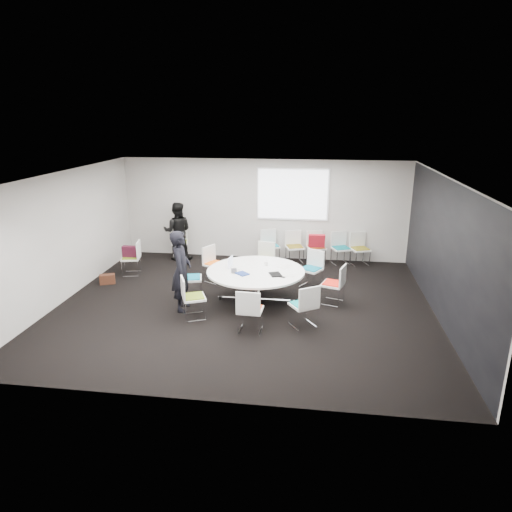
# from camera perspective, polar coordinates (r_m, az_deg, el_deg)

# --- Properties ---
(room_shell) EXTENTS (8.08, 7.08, 2.88)m
(room_shell) POSITION_cam_1_polar(r_m,az_deg,el_deg) (9.49, -0.96, 1.62)
(room_shell) COLOR black
(room_shell) RESTS_ON ground
(conference_table) EXTENTS (2.12, 2.12, 0.73)m
(conference_table) POSITION_cam_1_polar(r_m,az_deg,el_deg) (9.95, -0.03, -2.89)
(conference_table) COLOR silver
(conference_table) RESTS_ON ground
(projection_screen) EXTENTS (1.90, 0.03, 1.35)m
(projection_screen) POSITION_cam_1_polar(r_m,az_deg,el_deg) (12.68, 4.60, 7.67)
(projection_screen) COLOR white
(projection_screen) RESTS_ON room_shell
(chair_ring_a) EXTENTS (0.57, 0.58, 0.88)m
(chair_ring_a) POSITION_cam_1_polar(r_m,az_deg,el_deg) (10.09, 9.60, -4.39)
(chair_ring_a) COLOR silver
(chair_ring_a) RESTS_ON ground
(chair_ring_b) EXTENTS (0.62, 0.62, 0.88)m
(chair_ring_b) POSITION_cam_1_polar(r_m,az_deg,el_deg) (10.96, 6.88, -2.50)
(chair_ring_b) COLOR silver
(chair_ring_b) RESTS_ON ground
(chair_ring_c) EXTENTS (0.56, 0.55, 0.88)m
(chair_ring_c) POSITION_cam_1_polar(r_m,az_deg,el_deg) (11.54, 0.97, -1.33)
(chair_ring_c) COLOR silver
(chair_ring_c) RESTS_ON ground
(chair_ring_d) EXTENTS (0.62, 0.62, 0.88)m
(chair_ring_d) POSITION_cam_1_polar(r_m,az_deg,el_deg) (11.28, -5.13, -1.85)
(chair_ring_d) COLOR silver
(chair_ring_d) RESTS_ON ground
(chair_ring_e) EXTENTS (0.55, 0.55, 0.88)m
(chair_ring_e) POSITION_cam_1_polar(r_m,az_deg,el_deg) (10.41, -8.10, -3.64)
(chair_ring_e) COLOR silver
(chair_ring_e) RESTS_ON ground
(chair_ring_f) EXTENTS (0.59, 0.60, 0.88)m
(chair_ring_f) POSITION_cam_1_polar(r_m,az_deg,el_deg) (9.35, -7.82, -6.11)
(chair_ring_f) COLOR silver
(chair_ring_f) RESTS_ON ground
(chair_ring_g) EXTENTS (0.48, 0.47, 0.88)m
(chair_ring_g) POSITION_cam_1_polar(r_m,az_deg,el_deg) (8.70, -0.74, -7.79)
(chair_ring_g) COLOR silver
(chair_ring_g) RESTS_ON ground
(chair_ring_h) EXTENTS (0.63, 0.63, 0.88)m
(chair_ring_h) POSITION_cam_1_polar(r_m,az_deg,el_deg) (8.95, 5.96, -7.14)
(chair_ring_h) COLOR silver
(chair_ring_h) RESTS_ON ground
(chair_back_a) EXTENTS (0.60, 0.60, 0.88)m
(chair_back_a) POSITION_cam_1_polar(r_m,az_deg,el_deg) (12.78, 1.77, 0.53)
(chair_back_a) COLOR silver
(chair_back_a) RESTS_ON ground
(chair_back_b) EXTENTS (0.58, 0.57, 0.88)m
(chair_back_b) POSITION_cam_1_polar(r_m,az_deg,el_deg) (12.72, 4.84, 0.39)
(chair_back_b) COLOR silver
(chair_back_b) RESTS_ON ground
(chair_back_c) EXTENTS (0.58, 0.58, 0.88)m
(chair_back_c) POSITION_cam_1_polar(r_m,az_deg,el_deg) (12.74, 7.50, 0.33)
(chair_back_c) COLOR silver
(chair_back_c) RESTS_ON ground
(chair_back_d) EXTENTS (0.59, 0.59, 0.88)m
(chair_back_d) POSITION_cam_1_polar(r_m,az_deg,el_deg) (12.76, 10.53, 0.21)
(chair_back_d) COLOR silver
(chair_back_d) RESTS_ON ground
(chair_back_e) EXTENTS (0.59, 0.58, 0.88)m
(chair_back_e) POSITION_cam_1_polar(r_m,az_deg,el_deg) (12.80, 12.82, 0.11)
(chair_back_e) COLOR silver
(chair_back_e) RESTS_ON ground
(chair_spare_left) EXTENTS (0.53, 0.54, 0.88)m
(chair_spare_left) POSITION_cam_1_polar(r_m,az_deg,el_deg) (12.15, -15.23, -1.00)
(chair_spare_left) COLOR silver
(chair_spare_left) RESTS_ON ground
(chair_person_back) EXTENTS (0.56, 0.55, 0.88)m
(chair_person_back) POSITION_cam_1_polar(r_m,az_deg,el_deg) (13.30, -9.47, 0.98)
(chair_person_back) COLOR silver
(chair_person_back) RESTS_ON ground
(person_main) EXTENTS (0.50, 0.68, 1.71)m
(person_main) POSITION_cam_1_polar(r_m,az_deg,el_deg) (9.58, -9.33, -1.85)
(person_main) COLOR black
(person_main) RESTS_ON ground
(person_back) EXTENTS (0.88, 0.73, 1.64)m
(person_back) POSITION_cam_1_polar(r_m,az_deg,el_deg) (13.01, -9.78, 3.08)
(person_back) COLOR black
(person_back) RESTS_ON ground
(laptop) EXTENTS (0.26, 0.34, 0.02)m
(laptop) POSITION_cam_1_polar(r_m,az_deg,el_deg) (9.83, -2.52, -1.85)
(laptop) COLOR #333338
(laptop) RESTS_ON conference_table
(laptop_lid) EXTENTS (0.06, 0.30, 0.22)m
(laptop_lid) POSITION_cam_1_polar(r_m,az_deg,el_deg) (10.05, -3.22, -0.72)
(laptop_lid) COLOR silver
(laptop_lid) RESTS_ON conference_table
(notebook_black) EXTENTS (0.31, 0.36, 0.02)m
(notebook_black) POSITION_cam_1_polar(r_m,az_deg,el_deg) (9.61, 2.45, -2.31)
(notebook_black) COLOR black
(notebook_black) RESTS_ON conference_table
(tablet_folio) EXTENTS (0.33, 0.32, 0.03)m
(tablet_folio) POSITION_cam_1_polar(r_m,az_deg,el_deg) (9.65, -1.72, -2.22)
(tablet_folio) COLOR navy
(tablet_folio) RESTS_ON conference_table
(papers_right) EXTENTS (0.35, 0.37, 0.00)m
(papers_right) POSITION_cam_1_polar(r_m,az_deg,el_deg) (10.16, 3.65, -1.29)
(papers_right) COLOR silver
(papers_right) RESTS_ON conference_table
(papers_front) EXTENTS (0.35, 0.30, 0.00)m
(papers_front) POSITION_cam_1_polar(r_m,az_deg,el_deg) (9.63, 4.02, -2.36)
(papers_front) COLOR silver
(papers_front) RESTS_ON conference_table
(cup) EXTENTS (0.08, 0.08, 0.09)m
(cup) POSITION_cam_1_polar(r_m,az_deg,el_deg) (10.18, 1.27, -0.95)
(cup) COLOR white
(cup) RESTS_ON conference_table
(phone) EXTENTS (0.16, 0.11, 0.01)m
(phone) POSITION_cam_1_polar(r_m,az_deg,el_deg) (9.49, 3.25, -2.64)
(phone) COLOR black
(phone) RESTS_ON conference_table
(maroon_bag) EXTENTS (0.40, 0.15, 0.28)m
(maroon_bag) POSITION_cam_1_polar(r_m,az_deg,el_deg) (12.05, -15.43, 0.55)
(maroon_bag) COLOR #421122
(maroon_bag) RESTS_ON chair_spare_left
(brown_bag) EXTENTS (0.39, 0.29, 0.24)m
(brown_bag) POSITION_cam_1_polar(r_m,az_deg,el_deg) (11.70, -18.09, -2.76)
(brown_bag) COLOR #442215
(brown_bag) RESTS_ON ground
(red_jacket) EXTENTS (0.45, 0.19, 0.36)m
(red_jacket) POSITION_cam_1_polar(r_m,az_deg,el_deg) (12.41, 7.59, 1.90)
(red_jacket) COLOR #A51421
(red_jacket) RESTS_ON chair_back_c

